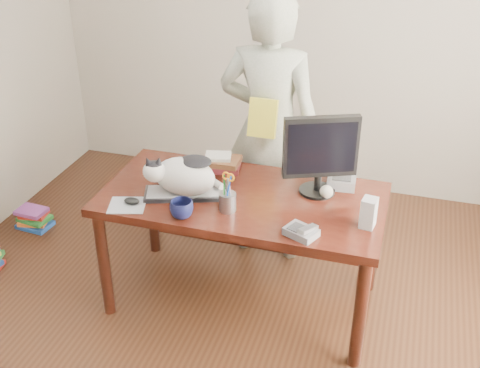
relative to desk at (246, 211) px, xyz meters
name	(u,v)px	position (x,y,z in m)	size (l,w,h in m)	color
room	(203,142)	(0.00, -0.68, 0.75)	(4.50, 4.50, 4.50)	black
desk	(246,211)	(0.00, 0.00, 0.00)	(1.60, 0.80, 0.75)	black
keyboard	(186,193)	(-0.31, -0.17, 0.16)	(0.49, 0.32, 0.03)	black
cat	(182,175)	(-0.32, -0.18, 0.28)	(0.44, 0.33, 0.26)	silver
monitor	(321,151)	(0.40, 0.07, 0.41)	(0.40, 0.27, 0.47)	black
pen_cup	(228,200)	(-0.03, -0.26, 0.21)	(0.12, 0.12, 0.24)	gray
mousepad	(127,205)	(-0.58, -0.37, 0.15)	(0.24, 0.23, 0.00)	#A0A5AB
mouse	(132,201)	(-0.56, -0.35, 0.17)	(0.10, 0.08, 0.04)	black
coffee_mug	(182,209)	(-0.24, -0.39, 0.20)	(0.12, 0.12, 0.10)	black
phone	(302,232)	(0.40, -0.38, 0.17)	(0.19, 0.17, 0.07)	slate
speaker	(369,213)	(0.71, -0.20, 0.23)	(0.08, 0.09, 0.16)	#A9A9AC
baseball	(326,192)	(0.46, 0.03, 0.19)	(0.08, 0.08, 0.08)	beige
book_stack	(220,163)	(-0.22, 0.20, 0.19)	(0.27, 0.22, 0.09)	#52161C
calculator	(342,179)	(0.52, 0.22, 0.18)	(0.18, 0.22, 0.07)	slate
person	(269,130)	(0.00, 0.52, 0.30)	(0.66, 0.43, 1.80)	beige
held_book	(263,118)	(0.00, 0.35, 0.45)	(0.17, 0.10, 0.24)	yellow
book_pile_b	(34,218)	(-1.72, 0.27, -0.53)	(0.26, 0.20, 0.15)	#194499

